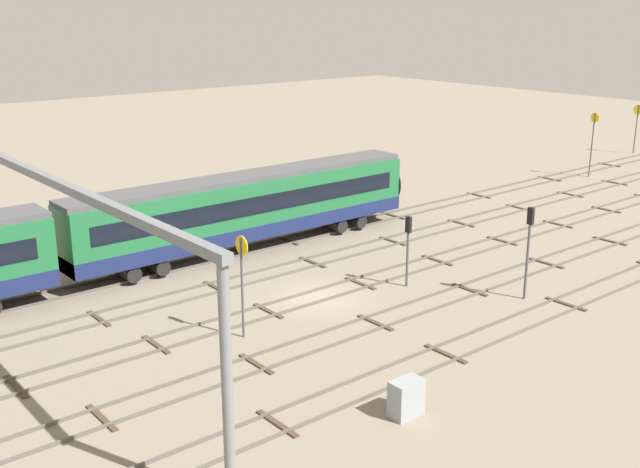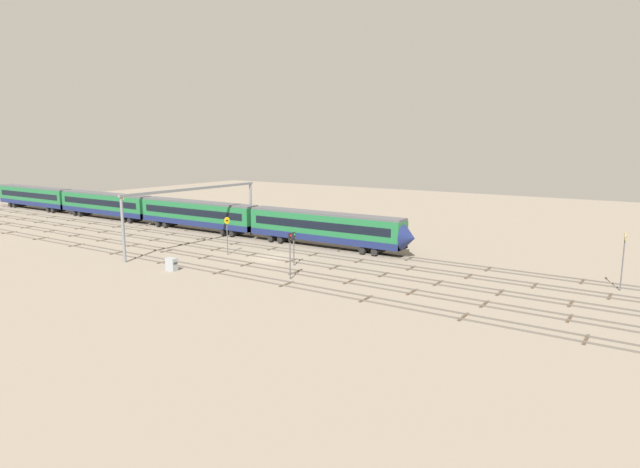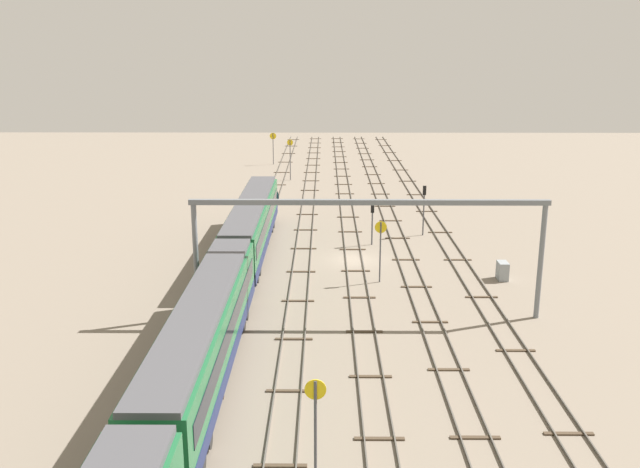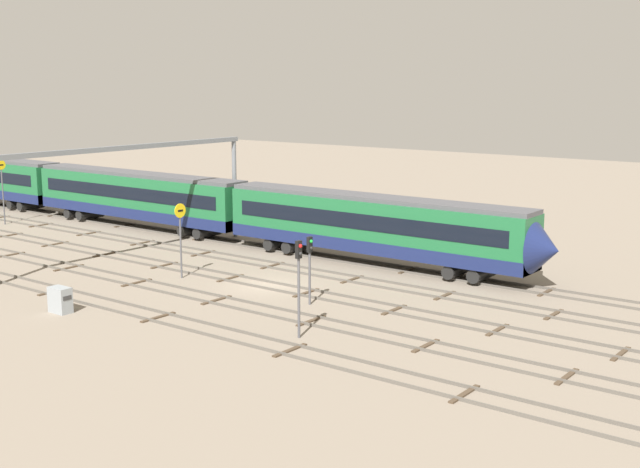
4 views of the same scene
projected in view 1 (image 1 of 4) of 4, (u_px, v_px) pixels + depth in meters
ground_plane at (317, 297)px, 41.05m from camera, size 194.20×194.20×0.00m
track_near_foreground at (446, 353)px, 34.28m from camera, size 178.20×2.40×0.16m
track_second_near at (375, 322)px, 37.66m from camera, size 178.20×2.40×0.16m
track_middle at (317, 296)px, 41.03m from camera, size 178.20×2.40×0.16m
track_second_far at (267, 274)px, 44.41m from camera, size 178.20×2.40×0.16m
track_with_train at (224, 255)px, 47.78m from camera, size 178.20×2.40×0.16m
overhead_gantry at (67, 224)px, 30.82m from camera, size 0.40×23.95×8.31m
speed_sign_mid_trackside at (593, 137)px, 68.93m from camera, size 0.14×0.84×5.81m
speed_sign_far_trackside at (242, 272)px, 35.22m from camera, size 0.14×0.94×4.98m
speed_sign_distant_end at (637, 121)px, 80.12m from camera, size 0.14×1.04×5.12m
signal_light_trackside_approach at (529, 240)px, 39.93m from camera, size 0.31×0.32×5.02m
signal_light_trackside_departure at (408, 241)px, 41.92m from camera, size 0.31×0.32×4.02m
relay_cabinet at (406, 398)px, 29.03m from camera, size 1.33×0.77×1.46m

